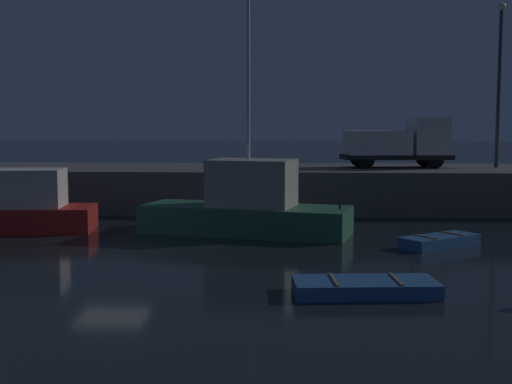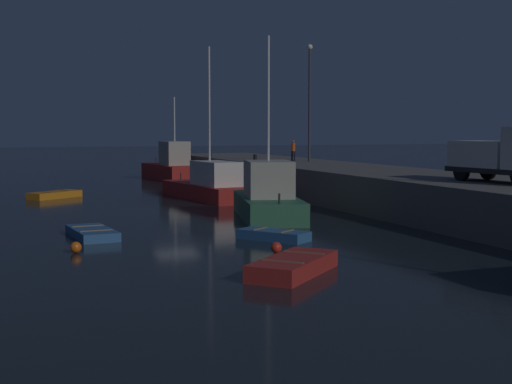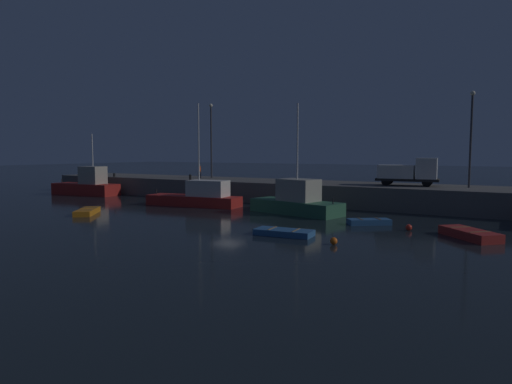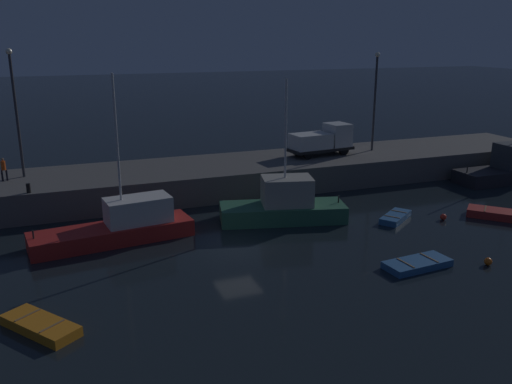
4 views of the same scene
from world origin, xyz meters
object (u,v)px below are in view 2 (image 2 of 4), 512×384
(fishing_trawler_red, at_px, (268,197))
(mooring_buoy_near, at_px, (276,248))
(lamp_post_west, at_px, (310,94))
(bollard_central, at_px, (255,159))
(rowboat_blue_far, at_px, (92,233))
(utility_truck, at_px, (507,155))
(fishing_boat_blue, at_px, (209,185))
(rowboat_white_mid, at_px, (55,195))
(mooring_buoy_mid, at_px, (76,247))
(fishing_boat_white, at_px, (171,167))
(dockworker, at_px, (293,149))
(dinghy_orange_near, at_px, (293,266))
(dinghy_red_small, at_px, (273,235))
(bollard_west, at_px, (210,154))

(fishing_trawler_red, relative_size, mooring_buoy_near, 22.24)
(lamp_post_west, bearing_deg, bollard_central, -84.78)
(rowboat_blue_far, relative_size, utility_truck, 0.65)
(fishing_boat_blue, relative_size, lamp_post_west, 1.10)
(rowboat_white_mid, height_order, rowboat_blue_far, rowboat_white_mid)
(fishing_trawler_red, height_order, lamp_post_west, lamp_post_west)
(mooring_buoy_near, bearing_deg, bollard_central, 160.81)
(mooring_buoy_mid, height_order, utility_truck, utility_truck)
(rowboat_white_mid, bearing_deg, bollard_central, 92.30)
(fishing_trawler_red, bearing_deg, bollard_central, 161.48)
(rowboat_white_mid, xyz_separation_m, mooring_buoy_mid, (23.15, -1.36, -0.01))
(fishing_boat_white, distance_m, mooring_buoy_mid, 40.09)
(rowboat_blue_far, bearing_deg, bollard_central, 142.61)
(dockworker, bearing_deg, mooring_buoy_near, -25.02)
(dinghy_orange_near, relative_size, lamp_post_west, 0.44)
(dinghy_orange_near, height_order, dockworker, dockworker)
(fishing_trawler_red, bearing_deg, fishing_boat_white, 175.56)
(fishing_boat_blue, height_order, lamp_post_west, lamp_post_west)
(mooring_buoy_near, distance_m, dockworker, 31.26)
(mooring_buoy_mid, relative_size, bollard_central, 0.68)
(fishing_boat_white, xyz_separation_m, dockworker, (12.37, 7.01, 1.91))
(dinghy_red_small, height_order, dockworker, dockworker)
(mooring_buoy_near, distance_m, lamp_post_west, 31.24)
(fishing_trawler_red, distance_m, lamp_post_west, 20.52)
(fishing_trawler_red, bearing_deg, rowboat_white_mid, -148.40)
(fishing_trawler_red, distance_m, rowboat_blue_far, 10.51)
(utility_truck, bearing_deg, rowboat_blue_far, -101.64)
(lamp_post_west, bearing_deg, dockworker, -146.07)
(rowboat_white_mid, xyz_separation_m, rowboat_blue_far, (19.31, -0.20, -0.03))
(rowboat_blue_far, bearing_deg, fishing_trawler_red, 110.78)
(fishing_boat_white, height_order, bollard_west, fishing_boat_white)
(rowboat_white_mid, bearing_deg, fishing_boat_blue, 64.23)
(dinghy_red_small, bearing_deg, dockworker, 154.41)
(fishing_boat_blue, distance_m, fishing_boat_white, 19.46)
(rowboat_blue_far, distance_m, lamp_post_west, 29.44)
(fishing_boat_white, distance_m, bollard_central, 14.44)
(lamp_post_west, bearing_deg, mooring_buoy_mid, -41.16)
(rowboat_blue_far, bearing_deg, rowboat_white_mid, 179.42)
(rowboat_blue_far, height_order, dockworker, dockworker)
(rowboat_blue_far, distance_m, dockworker, 29.01)
(rowboat_blue_far, relative_size, lamp_post_west, 0.42)
(fishing_boat_white, relative_size, dinghy_red_small, 2.86)
(dinghy_orange_near, xyz_separation_m, mooring_buoy_mid, (-6.66, -6.13, -0.06))
(fishing_boat_white, bearing_deg, rowboat_white_mid, -39.17)
(rowboat_white_mid, relative_size, bollard_central, 6.06)
(dinghy_orange_near, xyz_separation_m, lamp_post_west, (-30.85, 15.02, 7.20))
(dinghy_orange_near, distance_m, utility_truck, 15.81)
(fishing_trawler_red, xyz_separation_m, dinghy_orange_near, (14.22, -4.82, -0.83))
(dinghy_red_small, bearing_deg, utility_truck, 88.07)
(dockworker, bearing_deg, fishing_trawler_red, -27.64)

